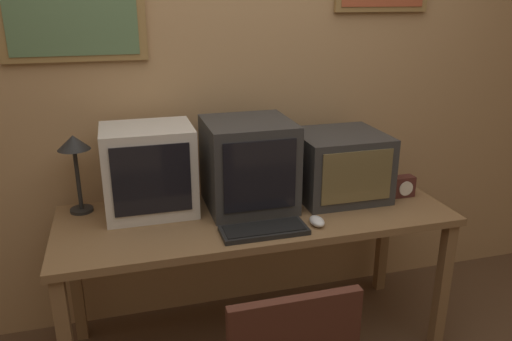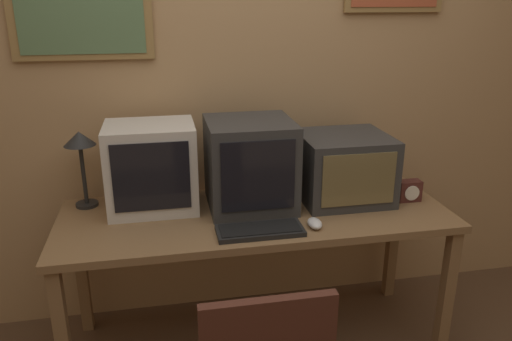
# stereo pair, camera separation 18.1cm
# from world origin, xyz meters

# --- Properties ---
(wall_back) EXTENTS (8.00, 0.08, 2.60)m
(wall_back) POSITION_xyz_m (-0.00, 1.34, 1.31)
(wall_back) COLOR tan
(wall_back) RESTS_ON ground_plane
(desk) EXTENTS (1.89, 0.69, 0.76)m
(desk) POSITION_xyz_m (0.00, 0.88, 0.68)
(desk) COLOR olive
(desk) RESTS_ON ground_plane
(monitor_left) EXTENTS (0.42, 0.35, 0.42)m
(monitor_left) POSITION_xyz_m (-0.49, 1.04, 0.97)
(monitor_left) COLOR beige
(monitor_left) RESTS_ON desk
(monitor_center) EXTENTS (0.42, 0.42, 0.43)m
(monitor_center) POSITION_xyz_m (-0.01, 0.98, 0.97)
(monitor_center) COLOR #333333
(monitor_center) RESTS_ON desk
(monitor_right) EXTENTS (0.44, 0.42, 0.34)m
(monitor_right) POSITION_xyz_m (0.48, 0.98, 0.93)
(monitor_right) COLOR #333333
(monitor_right) RESTS_ON desk
(keyboard_main) EXTENTS (0.39, 0.16, 0.03)m
(keyboard_main) POSITION_xyz_m (-0.03, 0.66, 0.77)
(keyboard_main) COLOR black
(keyboard_main) RESTS_ON desk
(mouse_near_keyboard) EXTENTS (0.06, 0.10, 0.04)m
(mouse_near_keyboard) POSITION_xyz_m (0.23, 0.67, 0.78)
(mouse_near_keyboard) COLOR silver
(mouse_near_keyboard) RESTS_ON desk
(desk_clock) EXTENTS (0.12, 0.07, 0.11)m
(desk_clock) POSITION_xyz_m (0.80, 0.88, 0.81)
(desk_clock) COLOR #4C231E
(desk_clock) RESTS_ON desk
(desk_lamp) EXTENTS (0.15, 0.15, 0.39)m
(desk_lamp) POSITION_xyz_m (-0.82, 1.13, 1.06)
(desk_lamp) COLOR black
(desk_lamp) RESTS_ON desk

